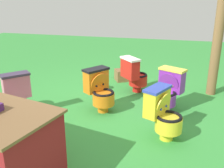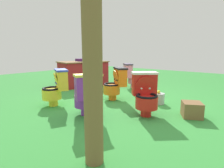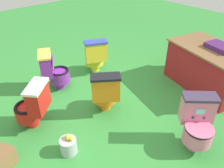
# 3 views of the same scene
# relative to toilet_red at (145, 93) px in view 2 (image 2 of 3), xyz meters

# --- Properties ---
(ground) EXTENTS (14.00, 14.00, 0.00)m
(ground) POSITION_rel_toilet_red_xyz_m (0.37, 0.80, -0.37)
(ground) COLOR green
(toilet_red) EXTENTS (0.63, 0.63, 0.73)m
(toilet_red) POSITION_rel_toilet_red_xyz_m (0.00, 0.00, 0.00)
(toilet_red) COLOR red
(toilet_red) RESTS_ON ground
(toilet_pink) EXTENTS (0.63, 0.63, 0.73)m
(toilet_pink) POSITION_rel_toilet_red_xyz_m (1.74, 1.43, -0.00)
(toilet_pink) COLOR pink
(toilet_pink) RESTS_ON ground
(toilet_purple) EXTENTS (0.58, 0.62, 0.73)m
(toilet_purple) POSITION_rel_toilet_red_xyz_m (-0.69, 0.71, 0.00)
(toilet_purple) COLOR purple
(toilet_purple) RESTS_ON ground
(toilet_orange) EXTENTS (0.63, 0.61, 0.73)m
(toilet_orange) POSITION_rel_toilet_red_xyz_m (0.42, 0.98, 0.00)
(toilet_orange) COLOR orange
(toilet_orange) RESTS_ON ground
(toilet_yellow) EXTENTS (0.62, 0.58, 0.73)m
(toilet_yellow) POSITION_rel_toilet_red_xyz_m (-0.67, 1.63, 0.00)
(toilet_yellow) COLOR yellow
(toilet_yellow) RESTS_ON ground
(vendor_table) EXTENTS (1.63, 1.19, 0.85)m
(vendor_table) POSITION_rel_toilet_red_xyz_m (1.11, 2.85, 0.02)
(vendor_table) COLOR maroon
(vendor_table) RESTS_ON ground
(wooden_post) EXTENTS (0.18, 0.18, 2.25)m
(wooden_post) POSITION_rel_toilet_red_xyz_m (-1.50, -0.28, 0.75)
(wooden_post) COLOR brown
(wooden_post) RESTS_ON ground
(small_crate) EXTENTS (0.41, 0.41, 0.25)m
(small_crate) POSITION_rel_toilet_red_xyz_m (0.38, -0.66, -0.25)
(small_crate) COLOR brown
(small_crate) RESTS_ON ground
(lemon_bucket) EXTENTS (0.22, 0.22, 0.28)m
(lemon_bucket) POSITION_rel_toilet_red_xyz_m (0.75, 0.08, -0.26)
(lemon_bucket) COLOR #B7B7BF
(lemon_bucket) RESTS_ON ground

